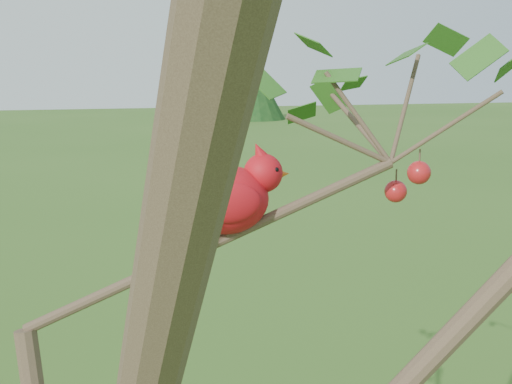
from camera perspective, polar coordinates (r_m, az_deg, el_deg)
The scene contains 3 objects.
crabapple_tree at distance 0.92m, azimuth -16.36°, elevation -4.25°, with size 2.35×2.05×2.95m.
cardinal at distance 1.04m, azimuth -2.21°, elevation -0.36°, with size 0.23×0.12×0.16m.
distant_trees at distance 24.87m, azimuth -19.50°, elevation 7.85°, with size 43.82×13.59×3.03m.
Camera 1 is at (0.04, -0.92, 2.35)m, focal length 45.00 mm.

